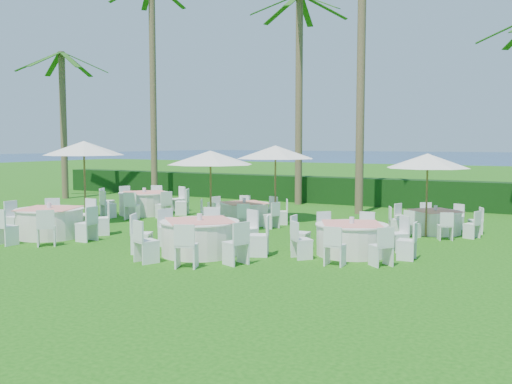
# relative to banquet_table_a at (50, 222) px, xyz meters

# --- Properties ---
(ground) EXTENTS (120.00, 120.00, 0.00)m
(ground) POSITION_rel_banquet_table_a_xyz_m (4.92, 0.78, -0.45)
(ground) COLOR #17520E
(ground) RESTS_ON ground
(hedge) EXTENTS (34.00, 1.00, 1.20)m
(hedge) POSITION_rel_banquet_table_a_xyz_m (4.92, 12.78, 0.15)
(hedge) COLOR black
(hedge) RESTS_ON ground
(banquet_table_a) EXTENTS (3.41, 3.41, 1.03)m
(banquet_table_a) POSITION_rel_banquet_table_a_xyz_m (0.00, 0.00, 0.00)
(banquet_table_a) COLOR white
(banquet_table_a) RESTS_ON ground
(banquet_table_b) EXTENTS (3.34, 3.34, 1.03)m
(banquet_table_b) POSITION_rel_banquet_table_a_xyz_m (5.37, -0.04, 0.00)
(banquet_table_b) COLOR white
(banquet_table_b) RESTS_ON ground
(banquet_table_c) EXTENTS (3.13, 3.13, 0.95)m
(banquet_table_c) POSITION_rel_banquet_table_a_xyz_m (8.68, 1.75, -0.04)
(banquet_table_c) COLOR white
(banquet_table_c) RESTS_ON ground
(banquet_table_d) EXTENTS (3.36, 3.36, 1.04)m
(banquet_table_d) POSITION_rel_banquet_table_a_xyz_m (-1.02, 5.48, 0.00)
(banquet_table_d) COLOR white
(banquet_table_d) RESTS_ON ground
(banquet_table_e) EXTENTS (2.94, 2.94, 0.90)m
(banquet_table_e) POSITION_rel_banquet_table_a_xyz_m (3.71, 5.03, -0.06)
(banquet_table_e) COLOR white
(banquet_table_e) RESTS_ON ground
(banquet_table_f) EXTENTS (2.73, 2.73, 0.86)m
(banquet_table_f) POSITION_rel_banquet_table_a_xyz_m (9.79, 6.22, -0.08)
(banquet_table_f) COLOR white
(banquet_table_f) RESTS_ON ground
(umbrella_a) EXTENTS (2.73, 2.73, 2.83)m
(umbrella_a) POSITION_rel_banquet_table_a_xyz_m (-1.38, 2.78, 2.13)
(umbrella_a) COLOR brown
(umbrella_a) RESTS_ON ground
(umbrella_b) EXTENTS (2.71, 2.71, 2.53)m
(umbrella_b) POSITION_rel_banquet_table_a_xyz_m (3.51, 3.28, 1.85)
(umbrella_b) COLOR brown
(umbrella_b) RESTS_ON ground
(umbrella_c) EXTENTS (2.81, 2.81, 2.67)m
(umbrella_c) POSITION_rel_banquet_table_a_xyz_m (4.25, 6.29, 1.99)
(umbrella_c) COLOR brown
(umbrella_c) RESTS_ON ground
(umbrella_d) EXTENTS (2.43, 2.43, 2.46)m
(umbrella_d) POSITION_rel_banquet_table_a_xyz_m (9.69, 5.43, 1.79)
(umbrella_d) COLOR brown
(umbrella_d) RESTS_ON ground
(palm_a) EXTENTS (4.23, 4.38, 10.69)m
(palm_a) POSITION_rel_banquet_table_a_xyz_m (-4.95, 10.95, 5.37)
(palm_a) COLOR brown
(palm_a) RESTS_ON ground
(palm_b) EXTENTS (4.25, 4.37, 9.25)m
(palm_b) POSITION_rel_banquet_table_a_xyz_m (2.67, 11.68, 4.64)
(palm_b) COLOR brown
(palm_b) RESTS_ON ground
(palm_c) EXTENTS (4.40, 4.12, 10.23)m
(palm_c) POSITION_rel_banquet_table_a_xyz_m (6.17, 9.70, 5.13)
(palm_c) COLOR brown
(palm_c) RESTS_ON ground
(palm_f) EXTENTS (4.15, 4.40, 7.20)m
(palm_f) POSITION_rel_banquet_table_a_xyz_m (-8.57, 8.48, 3.58)
(palm_f) COLOR brown
(palm_f) RESTS_ON ground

